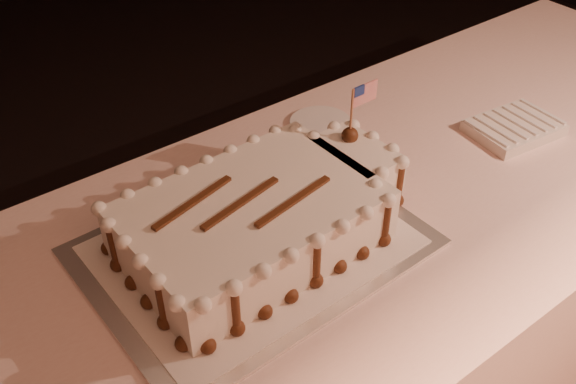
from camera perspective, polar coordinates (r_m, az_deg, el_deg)
banquet_table at (r=1.53m, az=4.53°, el=-12.10°), size 2.40×0.80×0.75m
cake_board at (r=1.17m, az=-3.13°, el=-4.85°), size 0.59×0.45×0.01m
doily at (r=1.17m, az=-3.14°, el=-4.68°), size 0.53×0.41×0.00m
sheet_cake at (r=1.14m, az=-1.99°, el=-2.08°), size 0.55×0.33×0.22m
napkin_stack at (r=1.55m, az=19.44°, el=5.42°), size 0.21×0.16×0.03m
side_plate at (r=1.49m, az=2.92°, el=6.08°), size 0.14×0.14×0.01m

